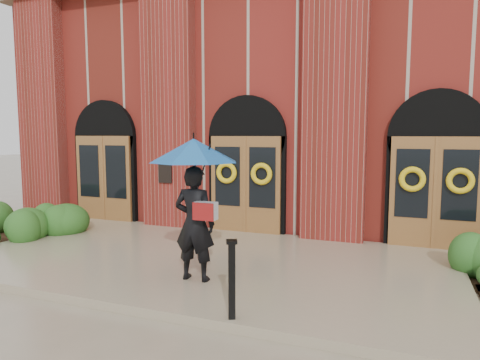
% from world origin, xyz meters
% --- Properties ---
extents(ground, '(90.00, 90.00, 0.00)m').
position_xyz_m(ground, '(0.00, 0.00, 0.00)').
color(ground, gray).
rests_on(ground, ground).
extents(landing, '(10.00, 5.30, 0.15)m').
position_xyz_m(landing, '(0.00, 0.15, 0.07)').
color(landing, gray).
rests_on(landing, ground).
extents(church_building, '(16.20, 12.53, 7.00)m').
position_xyz_m(church_building, '(0.00, 8.78, 3.50)').
color(church_building, maroon).
rests_on(church_building, ground).
extents(man_with_umbrella, '(1.63, 1.63, 2.48)m').
position_xyz_m(man_with_umbrella, '(0.48, -1.10, 1.88)').
color(man_with_umbrella, black).
rests_on(man_with_umbrella, landing).
extents(metal_post, '(0.20, 0.20, 1.11)m').
position_xyz_m(metal_post, '(1.69, -2.35, 0.73)').
color(metal_post, black).
rests_on(metal_post, landing).
extents(hedge_wall_left, '(3.30, 1.32, 0.85)m').
position_xyz_m(hedge_wall_left, '(-5.85, 0.50, 0.42)').
color(hedge_wall_left, '#27551C').
rests_on(hedge_wall_left, ground).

